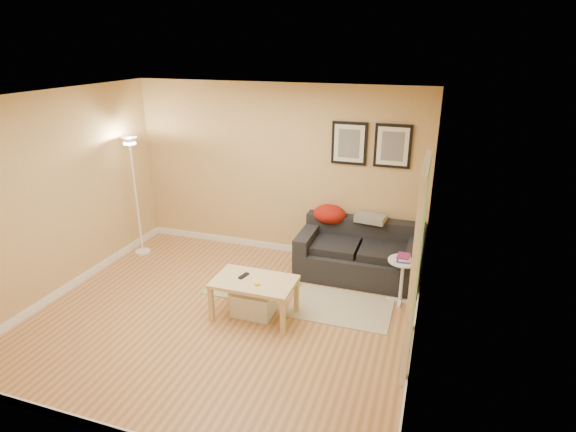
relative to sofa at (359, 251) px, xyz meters
The scene contains 25 objects.
floor 2.09m from the sofa, 132.05° to the right, with size 4.50×4.50×0.00m, color tan.
ceiling 3.03m from the sofa, 132.05° to the right, with size 4.50×4.50×0.00m, color white.
wall_back 1.73m from the sofa, 161.19° to the left, with size 4.50×4.50×0.00m, color tan.
wall_front 3.90m from the sofa, 111.35° to the right, with size 4.50×4.50×0.00m, color tan.
wall_left 4.05m from the sofa, 157.15° to the right, with size 4.00×4.00×0.00m, color tan.
wall_right 1.99m from the sofa, 60.38° to the right, with size 4.00×4.00×0.00m, color tan.
baseboard_back 1.49m from the sofa, 161.57° to the left, with size 4.50×0.02×0.10m, color white.
baseboard_front 3.79m from the sofa, 111.41° to the right, with size 4.50×0.02×0.10m, color white.
baseboard_left 3.94m from the sofa, 157.09° to the right, with size 0.02×4.00×0.10m, color white.
baseboard_right 1.78m from the sofa, 60.66° to the right, with size 0.02×4.00×0.10m, color white.
sofa is the anchor object (origin of this frame).
red_throw 0.71m from the sofa, 150.78° to the left, with size 0.48×0.36×0.28m, color #9C1F0E, non-canonical shape.
plaid_throw 0.50m from the sofa, 73.21° to the left, with size 0.42×0.26×0.10m, color tan, non-canonical shape.
framed_print_left 1.52m from the sofa, 123.99° to the left, with size 0.50×0.04×0.60m, color black, non-canonical shape.
framed_print_right 1.52m from the sofa, 56.01° to the left, with size 0.50×0.04×0.60m, color black, non-canonical shape.
area_rug 1.00m from the sofa, 92.76° to the right, with size 1.25×0.85×0.01m, color #BDB496.
green_runner 1.83m from the sofa, 148.65° to the right, with size 0.70×0.50×0.01m, color #668C4C.
coffee_table 1.75m from the sofa, 124.90° to the right, with size 0.97×0.59×0.49m, color beige, non-canonical shape.
remote_control 1.81m from the sofa, 129.77° to the right, with size 0.05×0.16×0.02m, color black.
tape_roll 1.79m from the sofa, 121.16° to the right, with size 0.07×0.07×0.03m, color yellow.
storage_bin 1.75m from the sofa, 126.34° to the right, with size 0.50×0.37×0.31m, color white, non-canonical shape.
side_table 0.84m from the sofa, 39.94° to the right, with size 0.39×0.39×0.59m, color white, non-canonical shape.
book_stack 0.87m from the sofa, 39.92° to the right, with size 0.16×0.21×0.07m, color #382C86, non-canonical shape.
floor_lamp 3.43m from the sofa, behind, with size 0.24×0.24×1.84m, color white, non-canonical shape.
doorway 1.98m from the sofa, 63.98° to the right, with size 0.12×1.01×2.13m, color white, non-canonical shape.
Camera 1 is at (2.30, -4.39, 3.14)m, focal length 28.93 mm.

